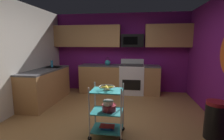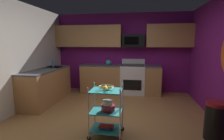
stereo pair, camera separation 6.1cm
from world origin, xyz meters
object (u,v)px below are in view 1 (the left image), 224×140
Objects in this scene: kettle at (108,63)px; oven_range at (132,79)px; book_stack at (107,127)px; trash_can at (215,120)px; mixing_bowl_small at (108,102)px; dish_soap_bottle at (52,64)px; mixing_bowl_large at (109,107)px; fruit_bowl at (107,87)px; microwave at (133,41)px; rolling_cart at (107,111)px.

oven_range is at bearing 0.28° from kettle.
trash_can is (1.84, 0.17, 0.17)m from book_stack.
kettle reaches higher than mixing_bowl_small.
book_stack is 1.30× the size of dish_soap_bottle.
dish_soap_bottle reaches higher than mixing_bowl_large.
trash_can is (1.84, 0.17, -0.55)m from fruit_bowl.
mixing_bowl_large is (-0.31, -2.79, -1.18)m from microwave.
kettle is 3.47m from trash_can.
mixing_bowl_large reaches higher than book_stack.
oven_range reaches higher than mixing_bowl_small.
rolling_cart is at bearing -174.72° from trash_can.
fruit_bowl reaches higher than mixing_bowl_small.
microwave is at bearing 82.99° from fruit_bowl.
mixing_bowl_small is (0.03, -0.02, -0.26)m from fruit_bowl.
oven_range is 4.37× the size of mixing_bowl_large.
mixing_bowl_large is (0.03, 0.00, 0.07)m from rolling_cart.
mixing_bowl_small is at bearing -173.89° from trash_can.
book_stack is at bearing 180.00° from mixing_bowl_large.
mixing_bowl_small reaches higher than book_stack.
oven_range reaches higher than rolling_cart.
oven_range reaches higher than mixing_bowl_large.
trash_can is at bearing 5.38° from mixing_bowl_large.
mixing_bowl_large is at bearing -0.00° from fruit_bowl.
rolling_cart is at bearing -93.58° from book_stack.
kettle is (-0.79, -0.11, -0.70)m from microwave.
kettle is (-0.79, -0.00, 0.52)m from oven_range.
book_stack is at bearing 137.17° from mixing_bowl_small.
mixing_bowl_small is (-0.32, -2.82, -1.08)m from microwave.
microwave is at bearing 82.99° from rolling_cart.
dish_soap_bottle reaches higher than oven_range.
oven_range is 1.23m from microwave.
trash_can is at bearing 5.28° from book_stack.
fruit_bowl is 1.03× the size of kettle.
dish_soap_bottle is at bearing 136.15° from book_stack.
oven_range reaches higher than trash_can.
oven_range reaches higher than fruit_bowl.
rolling_cart is 0.30m from book_stack.
microwave reaches higher than mixing_bowl_small.
oven_range is 1.57× the size of microwave.
fruit_bowl is at bearing 137.17° from mixing_bowl_small.
kettle is 0.40× the size of trash_can.
oven_range is 0.95m from kettle.
oven_range is at bearing 120.67° from trash_can.
oven_range is 2.74m from fruit_bowl.
microwave is 2.57× the size of fruit_bowl.
fruit_bowl is 0.26m from mixing_bowl_small.
mixing_bowl_large is at bearing -43.36° from dish_soap_bottle.
mixing_bowl_small is at bearing -42.83° from book_stack.
mixing_bowl_small is 2.82m from dish_soap_bottle.
mixing_bowl_small is at bearing -80.03° from kettle.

